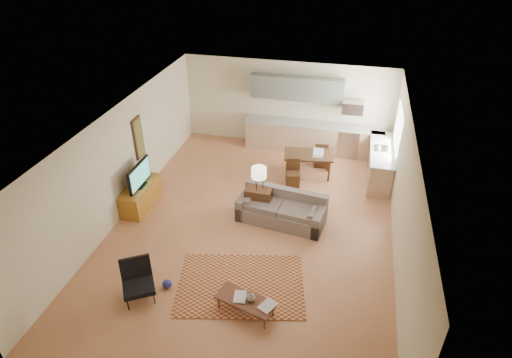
% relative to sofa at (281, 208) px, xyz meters
% --- Properties ---
extents(room, '(9.00, 9.00, 9.00)m').
position_rel_sofa_xyz_m(room, '(-0.62, -0.34, 0.97)').
color(room, '#AF6B44').
rests_on(room, ground).
extents(kitchen_counter_back, '(4.26, 0.64, 0.92)m').
position_rel_sofa_xyz_m(kitchen_counter_back, '(0.28, 3.84, 0.08)').
color(kitchen_counter_back, tan).
rests_on(kitchen_counter_back, ground).
extents(kitchen_counter_right, '(0.64, 2.26, 0.92)m').
position_rel_sofa_xyz_m(kitchen_counter_right, '(2.31, 2.66, 0.08)').
color(kitchen_counter_right, tan).
rests_on(kitchen_counter_right, ground).
extents(kitchen_range, '(0.62, 0.62, 0.90)m').
position_rel_sofa_xyz_m(kitchen_range, '(1.38, 3.84, 0.07)').
color(kitchen_range, '#A5A8AD').
rests_on(kitchen_range, ground).
extents(kitchen_microwave, '(0.62, 0.40, 0.35)m').
position_rel_sofa_xyz_m(kitchen_microwave, '(1.38, 3.86, 1.17)').
color(kitchen_microwave, '#A5A8AD').
rests_on(kitchen_microwave, room).
extents(upper_cabinets, '(2.80, 0.34, 0.70)m').
position_rel_sofa_xyz_m(upper_cabinets, '(-0.32, 3.99, 1.57)').
color(upper_cabinets, slate).
rests_on(upper_cabinets, room).
extents(window_right, '(0.02, 1.40, 1.05)m').
position_rel_sofa_xyz_m(window_right, '(2.61, 2.66, 1.17)').
color(window_right, white).
rests_on(window_right, room).
extents(wall_art_left, '(0.06, 0.42, 1.10)m').
position_rel_sofa_xyz_m(wall_art_left, '(-3.83, 0.56, 1.17)').
color(wall_art_left, olive).
rests_on(wall_art_left, room).
extents(triptych, '(1.70, 0.04, 0.50)m').
position_rel_sofa_xyz_m(triptych, '(-0.72, 4.13, 1.37)').
color(triptych, '#F4ECC3').
rests_on(triptych, room).
extents(rug, '(2.84, 2.24, 0.02)m').
position_rel_sofa_xyz_m(rug, '(-0.41, -2.27, -0.37)').
color(rug, maroon).
rests_on(rug, floor).
extents(sofa, '(2.29, 1.25, 0.76)m').
position_rel_sofa_xyz_m(sofa, '(0.00, 0.00, 0.00)').
color(sofa, '#6C5D55').
rests_on(sofa, floor).
extents(coffee_table, '(1.21, 0.74, 0.34)m').
position_rel_sofa_xyz_m(coffee_table, '(-0.13, -2.92, -0.21)').
color(coffee_table, '#4D2618').
rests_on(coffee_table, floor).
extents(book_a, '(0.31, 0.37, 0.03)m').
position_rel_sofa_xyz_m(book_a, '(-0.36, -2.91, -0.03)').
color(book_a, maroon).
rests_on(book_a, coffee_table).
extents(book_b, '(0.52, 0.53, 0.03)m').
position_rel_sofa_xyz_m(book_b, '(0.19, -2.92, -0.03)').
color(book_b, navy).
rests_on(book_b, coffee_table).
extents(vase, '(0.24, 0.24, 0.18)m').
position_rel_sofa_xyz_m(vase, '(-0.03, -2.91, 0.05)').
color(vase, black).
rests_on(vase, coffee_table).
extents(armchair, '(0.94, 0.94, 0.78)m').
position_rel_sofa_xyz_m(armchair, '(-2.23, -3.04, 0.01)').
color(armchair, black).
rests_on(armchair, floor).
extents(tv_credenza, '(0.52, 1.35, 0.62)m').
position_rel_sofa_xyz_m(tv_credenza, '(-3.59, -0.20, -0.07)').
color(tv_credenza, '#945B19').
rests_on(tv_credenza, floor).
extents(tv, '(0.10, 1.04, 0.62)m').
position_rel_sofa_xyz_m(tv, '(-3.54, -0.20, 0.56)').
color(tv, black).
rests_on(tv, tv_credenza).
extents(console_table, '(0.65, 0.44, 0.75)m').
position_rel_sofa_xyz_m(console_table, '(-0.60, 0.18, -0.01)').
color(console_table, '#392212').
rests_on(console_table, floor).
extents(table_lamp, '(0.40, 0.40, 0.60)m').
position_rel_sofa_xyz_m(table_lamp, '(-0.60, 0.18, 0.67)').
color(table_lamp, beige).
rests_on(table_lamp, console_table).
extents(dining_table, '(1.44, 0.95, 0.68)m').
position_rel_sofa_xyz_m(dining_table, '(0.33, 2.32, -0.04)').
color(dining_table, '#392212').
rests_on(dining_table, floor).
extents(dining_chair_near, '(0.43, 0.44, 0.76)m').
position_rel_sofa_xyz_m(dining_chair_near, '(0.02, 1.69, -0.00)').
color(dining_chair_near, '#392212').
rests_on(dining_chair_near, floor).
extents(dining_chair_far, '(0.39, 0.41, 0.79)m').
position_rel_sofa_xyz_m(dining_chair_far, '(0.65, 2.95, 0.02)').
color(dining_chair_far, '#392212').
rests_on(dining_chair_far, floor).
extents(laptop, '(0.29, 0.22, 0.22)m').
position_rel_sofa_xyz_m(laptop, '(0.60, 2.23, 0.41)').
color(laptop, '#A5A8AD').
rests_on(laptop, dining_table).
extents(soap_bottle, '(0.10, 0.10, 0.19)m').
position_rel_sofa_xyz_m(soap_bottle, '(2.21, 2.51, 0.64)').
color(soap_bottle, '#F4ECC3').
rests_on(soap_bottle, kitchen_counter_right).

